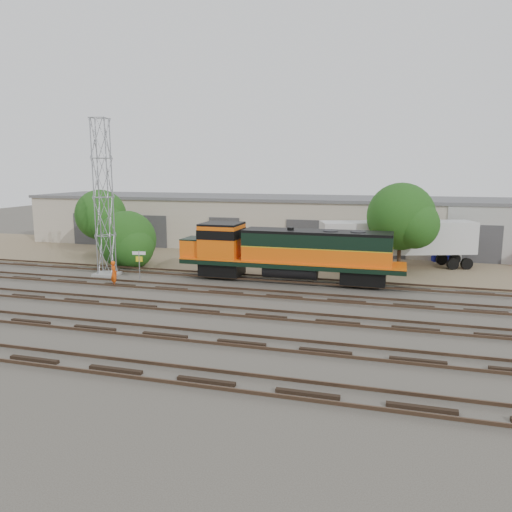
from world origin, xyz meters
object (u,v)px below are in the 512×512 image
(locomotive, at_px, (286,252))
(worker, at_px, (114,273))
(signal_tower, at_px, (104,201))
(semi_trailer, at_px, (401,239))

(locomotive, xyz_separation_m, worker, (-11.46, -4.64, -1.37))
(signal_tower, relative_size, worker, 6.58)
(locomotive, height_order, signal_tower, signal_tower)
(locomotive, bearing_deg, worker, -157.96)
(signal_tower, distance_m, semi_trailer, 24.15)
(signal_tower, distance_m, worker, 6.34)
(semi_trailer, bearing_deg, signal_tower, -176.68)
(locomotive, height_order, worker, locomotive)
(worker, bearing_deg, signal_tower, -15.19)
(signal_tower, bearing_deg, locomotive, 6.30)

